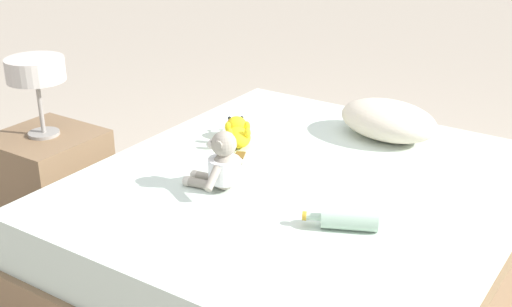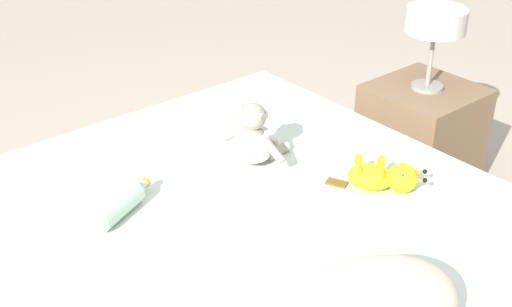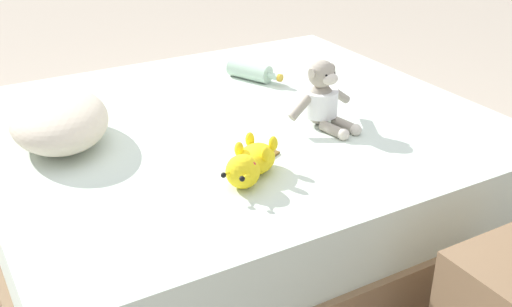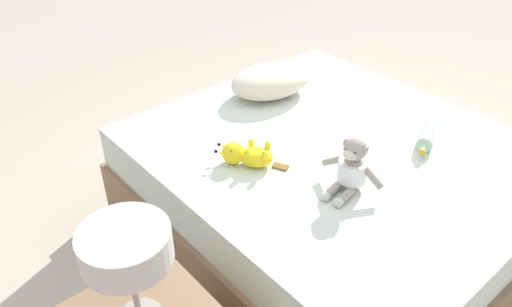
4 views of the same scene
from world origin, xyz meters
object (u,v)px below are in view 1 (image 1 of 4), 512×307
(plush_yellow_creature, at_px, (237,133))
(nightstand, at_px, (51,185))
(pillow, at_px, (388,120))
(bed, at_px, (298,235))
(glass_bottle, at_px, (348,219))
(plush_monkey, at_px, (222,165))
(bedside_lamp, at_px, (36,73))

(plush_yellow_creature, xyz_separation_m, nightstand, (-0.78, -0.42, -0.30))
(pillow, xyz_separation_m, nightstand, (-1.30, -0.84, -0.33))
(bed, bearing_deg, pillow, 79.05)
(pillow, height_order, glass_bottle, pillow)
(plush_monkey, distance_m, glass_bottle, 0.54)
(plush_monkey, xyz_separation_m, nightstand, (-0.99, -0.01, -0.35))
(glass_bottle, bearing_deg, plush_monkey, 178.44)
(plush_yellow_creature, height_order, bedside_lamp, bedside_lamp)
(glass_bottle, bearing_deg, pillow, 104.69)
(plush_monkey, height_order, bedside_lamp, bedside_lamp)
(pillow, distance_m, plush_monkey, 0.89)
(plush_monkey, height_order, nightstand, plush_monkey)
(pillow, bearing_deg, nightstand, -147.06)
(glass_bottle, xyz_separation_m, nightstand, (-1.53, 0.00, -0.29))
(bed, xyz_separation_m, glass_bottle, (0.34, -0.26, 0.29))
(pillow, relative_size, plush_yellow_creature, 1.74)
(pillow, height_order, nightstand, pillow)
(pillow, distance_m, plush_yellow_creature, 0.68)
(plush_yellow_creature, height_order, nightstand, plush_yellow_creature)
(pillow, height_order, plush_yellow_creature, pillow)
(bedside_lamp, bearing_deg, nightstand, 180.00)
(bed, relative_size, bedside_lamp, 5.03)
(pillow, xyz_separation_m, plush_yellow_creature, (-0.53, -0.42, -0.04))
(nightstand, bearing_deg, glass_bottle, -0.05)
(bed, height_order, glass_bottle, glass_bottle)
(plush_monkey, xyz_separation_m, plush_yellow_creature, (-0.21, 0.41, -0.05))
(glass_bottle, distance_m, bedside_lamp, 1.55)
(pillow, bearing_deg, glass_bottle, -75.31)
(plush_monkey, distance_m, nightstand, 1.05)
(bed, bearing_deg, nightstand, -167.91)
(plush_yellow_creature, xyz_separation_m, glass_bottle, (0.75, -0.42, -0.01))
(bed, distance_m, plush_monkey, 0.47)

